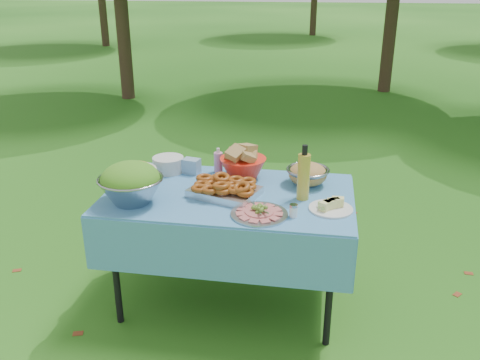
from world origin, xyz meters
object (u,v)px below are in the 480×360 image
object	(u,v)px
plate_stack	(168,164)
charcuterie_platter	(259,209)
pasta_bowl_steel	(308,174)
oil_bottle	(304,172)
picnic_table	(229,249)
salad_bowl	(131,183)
bread_bowl	(243,163)

from	to	relation	value
plate_stack	charcuterie_platter	xyz separation A→B (m)	(0.68, -0.55, -0.01)
pasta_bowl_steel	oil_bottle	world-z (taller)	oil_bottle
picnic_table	salad_bowl	size ratio (longest dim) A/B	3.99
bread_bowl	oil_bottle	world-z (taller)	oil_bottle
salad_bowl	pasta_bowl_steel	size ratio (longest dim) A/B	1.41
salad_bowl	charcuterie_platter	distance (m)	0.74
bread_bowl	pasta_bowl_steel	distance (m)	0.42
picnic_table	bread_bowl	size ratio (longest dim) A/B	4.94
pasta_bowl_steel	oil_bottle	xyz separation A→B (m)	(-0.02, -0.23, 0.09)
oil_bottle	pasta_bowl_steel	bearing A→B (deg)	85.64
salad_bowl	charcuterie_platter	bearing A→B (deg)	-3.49
plate_stack	picnic_table	bearing A→B (deg)	-32.17
charcuterie_platter	oil_bottle	xyz separation A→B (m)	(0.22, 0.26, 0.13)
picnic_table	pasta_bowl_steel	xyz separation A→B (m)	(0.45, 0.22, 0.45)
picnic_table	bread_bowl	bearing A→B (deg)	81.31
plate_stack	pasta_bowl_steel	size ratio (longest dim) A/B	0.79
salad_bowl	plate_stack	world-z (taller)	salad_bowl
salad_bowl	charcuterie_platter	xyz separation A→B (m)	(0.74, -0.04, -0.08)
salad_bowl	bread_bowl	size ratio (longest dim) A/B	1.24
pasta_bowl_steel	oil_bottle	size ratio (longest dim) A/B	0.79
charcuterie_platter	oil_bottle	size ratio (longest dim) A/B	0.96
picnic_table	bread_bowl	distance (m)	0.55
plate_stack	oil_bottle	bearing A→B (deg)	-18.33
picnic_table	pasta_bowl_steel	distance (m)	0.68
picnic_table	pasta_bowl_steel	bearing A→B (deg)	25.98
pasta_bowl_steel	charcuterie_platter	size ratio (longest dim) A/B	0.83
salad_bowl	pasta_bowl_steel	world-z (taller)	salad_bowl
plate_stack	oil_bottle	xyz separation A→B (m)	(0.90, -0.30, 0.11)
charcuterie_platter	picnic_table	bearing A→B (deg)	129.37
plate_stack	pasta_bowl_steel	xyz separation A→B (m)	(0.91, -0.07, 0.02)
picnic_table	charcuterie_platter	world-z (taller)	charcuterie_platter
picnic_table	salad_bowl	world-z (taller)	salad_bowl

